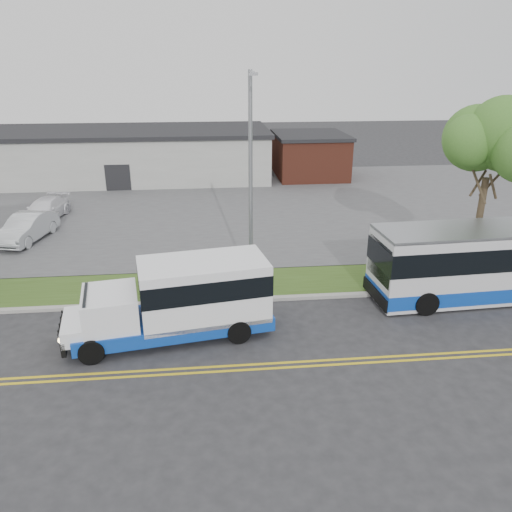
{
  "coord_description": "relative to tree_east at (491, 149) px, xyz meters",
  "views": [
    {
      "loc": [
        1.05,
        -18.64,
        9.9
      ],
      "look_at": [
        3.2,
        2.46,
        1.6
      ],
      "focal_mm": 35.0,
      "sensor_mm": 36.0,
      "label": 1
    }
  ],
  "objects": [
    {
      "name": "brick_wing",
      "position": [
        -3.5,
        23.0,
        -4.24
      ],
      "size": [
        6.3,
        7.3,
        3.9
      ],
      "color": "brown",
      "rests_on": "ground"
    },
    {
      "name": "verge",
      "position": [
        -14.0,
        -0.1,
        -6.15
      ],
      "size": [
        80.0,
        3.3,
        0.1
      ],
      "primitive_type": "cube",
      "color": "#354C19",
      "rests_on": "ground"
    },
    {
      "name": "streetlight_near",
      "position": [
        -11.0,
        -0.27,
        -0.97
      ],
      "size": [
        0.35,
        1.53,
        9.5
      ],
      "color": "gray",
      "rests_on": "verge"
    },
    {
      "name": "transit_bus",
      "position": [
        0.06,
        -2.4,
        -4.55
      ],
      "size": [
        11.93,
        3.35,
        3.28
      ],
      "rotation": [
        0.0,
        0.0,
        0.05
      ],
      "color": "silver",
      "rests_on": "ground"
    },
    {
      "name": "tree_east",
      "position": [
        0.0,
        0.0,
        0.0
      ],
      "size": [
        5.2,
        5.2,
        8.33
      ],
      "color": "#33231C",
      "rests_on": "verge"
    },
    {
      "name": "curb",
      "position": [
        -14.0,
        -1.9,
        -6.13
      ],
      "size": [
        80.0,
        0.3,
        0.15
      ],
      "primitive_type": "cube",
      "color": "#9E9B93",
      "rests_on": "ground"
    },
    {
      "name": "shuttle_bus",
      "position": [
        -13.94,
        -4.46,
        -4.62
      ],
      "size": [
        8.02,
        3.7,
        2.97
      ],
      "rotation": [
        0.0,
        0.0,
        0.16
      ],
      "color": "#0F3DA4",
      "rests_on": "ground"
    },
    {
      "name": "parking_lot",
      "position": [
        -14.0,
        14.0,
        -6.15
      ],
      "size": [
        80.0,
        25.0,
        0.1
      ],
      "primitive_type": "cube",
      "color": "#4C4C4F",
      "rests_on": "ground"
    },
    {
      "name": "ground",
      "position": [
        -14.0,
        -3.0,
        -6.2
      ],
      "size": [
        140.0,
        140.0,
        0.0
      ],
      "primitive_type": "plane",
      "color": "#28282B",
      "rests_on": "ground"
    },
    {
      "name": "parked_car_b",
      "position": [
        -23.59,
        11.32,
        -5.43
      ],
      "size": [
        2.71,
        4.94,
        1.36
      ],
      "primitive_type": "imported",
      "rotation": [
        0.0,
        0.0,
        -0.18
      ],
      "color": "white",
      "rests_on": "parking_lot"
    },
    {
      "name": "parked_car_a",
      "position": [
        -23.41,
        7.16,
        -5.33
      ],
      "size": [
        2.63,
        4.97,
        1.56
      ],
      "primitive_type": "imported",
      "rotation": [
        0.0,
        0.0,
        -0.22
      ],
      "color": "silver",
      "rests_on": "parking_lot"
    },
    {
      "name": "commercial_building",
      "position": [
        -20.0,
        24.0,
        -4.02
      ],
      "size": [
        25.4,
        10.4,
        4.35
      ],
      "color": "#9E9E99",
      "rests_on": "ground"
    },
    {
      "name": "lane_line_north",
      "position": [
        -14.0,
        -6.85,
        -6.2
      ],
      "size": [
        70.0,
        0.12,
        0.01
      ],
      "primitive_type": "cube",
      "color": "gold",
      "rests_on": "ground"
    },
    {
      "name": "lane_line_south",
      "position": [
        -14.0,
        -7.15,
        -6.2
      ],
      "size": [
        70.0,
        0.12,
        0.01
      ],
      "primitive_type": "cube",
      "color": "gold",
      "rests_on": "ground"
    }
  ]
}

